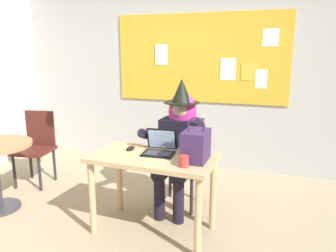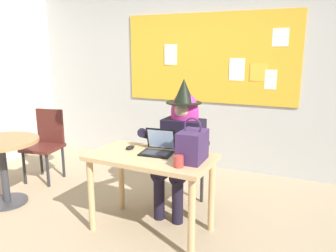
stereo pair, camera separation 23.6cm
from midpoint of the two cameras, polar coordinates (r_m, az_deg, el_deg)
name	(u,v)px [view 2 (the right image)]	position (r m, az deg, el deg)	size (l,w,h in m)	color
ground_plane	(142,231)	(3.23, -2.37, -17.83)	(24.00, 24.00, 0.00)	tan
wall_back_bulletin	(209,73)	(4.67, 8.51, 9.04)	(5.71, 2.13, 2.67)	#B2B2AD
desk_main	(151,168)	(2.99, -0.68, -7.31)	(1.14, 0.65, 0.74)	tan
chair_at_desk	(185,160)	(3.59, 4.85, -5.94)	(0.43, 0.43, 0.89)	#4C1E19
person_costumed	(181,138)	(3.40, 4.27, -2.16)	(0.60, 0.65, 1.38)	black
laptop	(158,148)	(3.01, 0.52, -3.79)	(0.30, 0.28, 0.21)	black
computer_mouse	(130,147)	(3.14, -4.45, -3.75)	(0.06, 0.10, 0.03)	black
handbag	(192,146)	(2.79, 6.67, -3.43)	(0.20, 0.30, 0.38)	#38234C
coffee_mug	(179,162)	(2.66, 4.41, -6.19)	(0.08, 0.08, 0.10)	#B23833
side_table_round	(2,157)	(3.92, -25.27, -4.89)	(0.78, 0.78, 0.72)	#A37547
chair_spare_by_window	(46,141)	(4.51, -18.96, -2.43)	(0.48, 0.48, 0.91)	#4C1E19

